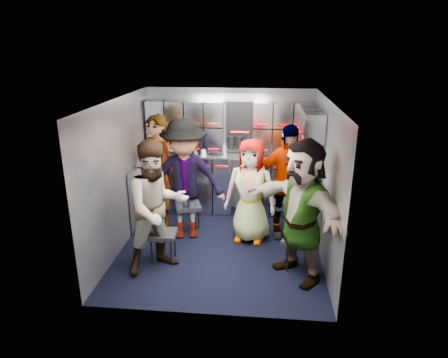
# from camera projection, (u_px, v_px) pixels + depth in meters

# --- Properties ---
(floor) EXTENTS (3.00, 3.00, 0.00)m
(floor) POSITION_uv_depth(u_px,v_px,m) (220.00, 247.00, 5.76)
(floor) COLOR black
(floor) RESTS_ON ground
(wall_back) EXTENTS (2.80, 0.04, 2.10)m
(wall_back) POSITION_uv_depth(u_px,v_px,m) (229.00, 150.00, 6.83)
(wall_back) COLOR gray
(wall_back) RESTS_ON ground
(wall_left) EXTENTS (0.04, 3.00, 2.10)m
(wall_left) POSITION_uv_depth(u_px,v_px,m) (120.00, 175.00, 5.55)
(wall_left) COLOR gray
(wall_left) RESTS_ON ground
(wall_right) EXTENTS (0.04, 3.00, 2.10)m
(wall_right) POSITION_uv_depth(u_px,v_px,m) (325.00, 182.00, 5.29)
(wall_right) COLOR gray
(wall_right) RESTS_ON ground
(ceiling) EXTENTS (2.80, 3.00, 0.02)m
(ceiling) POSITION_uv_depth(u_px,v_px,m) (220.00, 101.00, 5.08)
(ceiling) COLOR silver
(ceiling) RESTS_ON wall_back
(cart_bank_back) EXTENTS (2.68, 0.38, 0.99)m
(cart_bank_back) POSITION_uv_depth(u_px,v_px,m) (228.00, 185.00, 6.81)
(cart_bank_back) COLOR #969CA5
(cart_bank_back) RESTS_ON ground
(cart_bank_left) EXTENTS (0.38, 0.76, 0.99)m
(cart_bank_left) POSITION_uv_depth(u_px,v_px,m) (148.00, 198.00, 6.24)
(cart_bank_left) COLOR #969CA5
(cart_bank_left) RESTS_ON ground
(counter) EXTENTS (2.68, 0.42, 0.03)m
(counter) POSITION_uv_depth(u_px,v_px,m) (228.00, 156.00, 6.64)
(counter) COLOR silver
(counter) RESTS_ON cart_bank_back
(locker_bank_back) EXTENTS (2.68, 0.28, 0.82)m
(locker_bank_back) POSITION_uv_depth(u_px,v_px,m) (229.00, 127.00, 6.55)
(locker_bank_back) COLOR #969CA5
(locker_bank_back) RESTS_ON wall_back
(locker_bank_right) EXTENTS (0.28, 1.00, 0.82)m
(locker_bank_right) POSITION_uv_depth(u_px,v_px,m) (310.00, 137.00, 5.82)
(locker_bank_right) COLOR #969CA5
(locker_bank_right) RESTS_ON wall_right
(right_cabinet) EXTENTS (0.28, 1.20, 1.00)m
(right_cabinet) POSITION_uv_depth(u_px,v_px,m) (306.00, 203.00, 6.05)
(right_cabinet) COLOR #969CA5
(right_cabinet) RESTS_ON ground
(coffee_niche) EXTENTS (0.46, 0.16, 0.84)m
(coffee_niche) POSITION_uv_depth(u_px,v_px,m) (240.00, 127.00, 6.59)
(coffee_niche) COLOR black
(coffee_niche) RESTS_ON wall_back
(red_latch_strip) EXTENTS (2.60, 0.02, 0.03)m
(red_latch_strip) POSITION_uv_depth(u_px,v_px,m) (227.00, 167.00, 6.50)
(red_latch_strip) COLOR #9C0009
(red_latch_strip) RESTS_ON cart_bank_back
(jump_seat_near_left) EXTENTS (0.37, 0.35, 0.42)m
(jump_seat_near_left) POSITION_uv_depth(u_px,v_px,m) (163.00, 236.00, 5.30)
(jump_seat_near_left) COLOR black
(jump_seat_near_left) RESTS_ON ground
(jump_seat_mid_left) EXTENTS (0.46, 0.45, 0.44)m
(jump_seat_mid_left) POSITION_uv_depth(u_px,v_px,m) (188.00, 208.00, 6.15)
(jump_seat_mid_left) COLOR black
(jump_seat_mid_left) RESTS_ON ground
(jump_seat_center) EXTENTS (0.41, 0.39, 0.41)m
(jump_seat_center) POSITION_uv_depth(u_px,v_px,m) (251.00, 212.00, 6.06)
(jump_seat_center) COLOR black
(jump_seat_center) RESTS_ON ground
(jump_seat_mid_right) EXTENTS (0.49, 0.47, 0.47)m
(jump_seat_mid_right) POSITION_uv_depth(u_px,v_px,m) (284.00, 205.00, 6.18)
(jump_seat_mid_right) COLOR black
(jump_seat_mid_right) RESTS_ON ground
(jump_seat_near_right) EXTENTS (0.45, 0.44, 0.41)m
(jump_seat_near_right) POSITION_uv_depth(u_px,v_px,m) (298.00, 243.00, 5.13)
(jump_seat_near_right) COLOR black
(jump_seat_near_right) RESTS_ON ground
(attendant_standing) EXTENTS (0.78, 0.72, 1.79)m
(attendant_standing) POSITION_uv_depth(u_px,v_px,m) (157.00, 172.00, 6.19)
(attendant_standing) COLOR black
(attendant_standing) RESTS_ON ground
(attendant_arc_a) EXTENTS (1.05, 1.01, 1.71)m
(attendant_arc_a) POSITION_uv_depth(u_px,v_px,m) (157.00, 207.00, 4.97)
(attendant_arc_a) COLOR black
(attendant_arc_a) RESTS_ON ground
(attendant_arc_b) EXTENTS (1.26, 0.86, 1.80)m
(attendant_arc_b) POSITION_uv_depth(u_px,v_px,m) (185.00, 180.00, 5.81)
(attendant_arc_b) COLOR black
(attendant_arc_b) RESTS_ON ground
(attendant_arc_c) EXTENTS (0.84, 0.64, 1.54)m
(attendant_arc_c) POSITION_uv_depth(u_px,v_px,m) (251.00, 191.00, 5.75)
(attendant_arc_c) COLOR black
(attendant_arc_c) RESTS_ON ground
(attendant_arc_d) EXTENTS (1.05, 0.53, 1.72)m
(attendant_arc_d) POSITION_uv_depth(u_px,v_px,m) (286.00, 182.00, 5.86)
(attendant_arc_d) COLOR black
(attendant_arc_d) RESTS_ON ground
(attendant_arc_e) EXTENTS (1.42, 1.63, 1.78)m
(attendant_arc_e) POSITION_uv_depth(u_px,v_px,m) (301.00, 211.00, 4.79)
(attendant_arc_e) COLOR black
(attendant_arc_e) RESTS_ON ground
(bottle_left) EXTENTS (0.07, 0.07, 0.27)m
(bottle_left) POSITION_uv_depth(u_px,v_px,m) (196.00, 147.00, 6.60)
(bottle_left) COLOR white
(bottle_left) RESTS_ON counter
(bottle_mid) EXTENTS (0.07, 0.07, 0.24)m
(bottle_mid) POSITION_uv_depth(u_px,v_px,m) (188.00, 147.00, 6.62)
(bottle_mid) COLOR white
(bottle_mid) RESTS_ON counter
(bottle_right) EXTENTS (0.06, 0.06, 0.25)m
(bottle_right) POSITION_uv_depth(u_px,v_px,m) (283.00, 150.00, 6.47)
(bottle_right) COLOR white
(bottle_right) RESTS_ON counter
(cup_left) EXTENTS (0.09, 0.09, 0.09)m
(cup_left) POSITION_uv_depth(u_px,v_px,m) (204.00, 152.00, 6.60)
(cup_left) COLOR tan
(cup_left) RESTS_ON counter
(cup_right) EXTENTS (0.09, 0.09, 0.10)m
(cup_right) POSITION_uv_depth(u_px,v_px,m) (277.00, 154.00, 6.49)
(cup_right) COLOR tan
(cup_right) RESTS_ON counter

